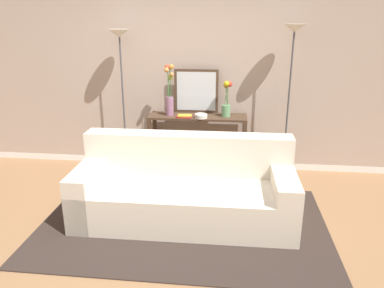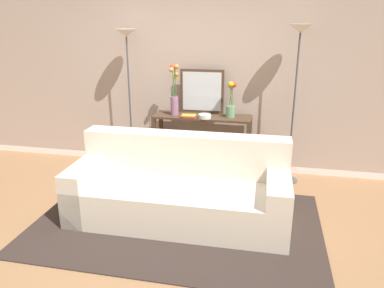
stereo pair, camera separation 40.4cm
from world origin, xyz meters
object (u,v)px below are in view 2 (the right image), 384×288
vase_short_flowers (231,102)px  fruit_bowl (205,116)px  vase_tall_flowers (174,94)px  couch (180,191)px  floor_lamp_left (128,62)px  book_stack (188,116)px  wall_mirror (202,91)px  console_table (202,134)px  book_row_under_console (182,168)px  floor_lamp_right (298,61)px

vase_short_flowers → fruit_bowl: 0.39m
vase_short_flowers → vase_tall_flowers: bearing=-178.2°
couch → floor_lamp_left: 2.02m
vase_short_flowers → book_stack: size_ratio=2.23×
couch → wall_mirror: (-0.03, 1.42, 0.83)m
console_table → book_row_under_console: size_ratio=2.74×
couch → wall_mirror: 1.65m
wall_mirror → book_row_under_console: size_ratio=1.25×
console_table → floor_lamp_right: bearing=-1.0°
couch → book_row_under_console: bearing=102.7°
floor_lamp_right → fruit_bowl: bearing=-174.6°
console_table → book_row_under_console: console_table is taller
floor_lamp_left → fruit_bowl: 1.27m
book_row_under_console → fruit_bowl: bearing=-20.1°
console_table → vase_short_flowers: size_ratio=2.76×
floor_lamp_left → wall_mirror: floor_lamp_left is taller
book_stack → book_row_under_console: (-0.13, 0.11, -0.80)m
floor_lamp_left → vase_short_flowers: floor_lamp_left is taller
vase_tall_flowers → book_stack: size_ratio=3.17×
fruit_bowl → couch: bearing=-93.4°
couch → floor_lamp_left: bearing=129.3°
wall_mirror → fruit_bowl: size_ratio=3.63×
couch → floor_lamp_right: size_ratio=1.14×
couch → book_row_under_console: couch is taller
couch → book_stack: size_ratio=10.76×
console_table → floor_lamp_left: 1.40m
floor_lamp_left → fruit_bowl: size_ratio=11.77×
couch → book_row_under_console: 1.31m
console_table → floor_lamp_left: bearing=-178.9°
vase_tall_flowers → book_stack: bearing=-23.4°
vase_short_flowers → floor_lamp_left: bearing=-179.1°
vase_tall_flowers → book_row_under_console: size_ratio=1.41×
book_row_under_console → console_table: bearing=0.0°
floor_lamp_right → book_row_under_console: floor_lamp_right is taller
wall_mirror → book_stack: bearing=-115.0°
vase_tall_flowers → fruit_bowl: (0.44, -0.11, -0.26)m
floor_lamp_right → vase_tall_flowers: (-1.56, -0.00, -0.46)m
floor_lamp_right → wall_mirror: (-1.22, 0.19, -0.45)m
couch → book_stack: couch is taller
floor_lamp_left → floor_lamp_right: (2.21, 0.00, 0.05)m
console_table → floor_lamp_left: floor_lamp_left is taller
vase_short_flowers → book_row_under_console: size_ratio=0.99×
floor_lamp_right → book_row_under_console: bearing=179.2°
console_table → fruit_bowl: (0.06, -0.13, 0.29)m
book_stack → book_row_under_console: bearing=137.9°
couch → floor_lamp_left: (-1.01, 1.23, 1.23)m
floor_lamp_right → fruit_bowl: size_ratio=12.18×
vase_short_flowers → fruit_bowl: vase_short_flowers is taller
vase_short_flowers → book_stack: vase_short_flowers is taller
floor_lamp_left → floor_lamp_right: bearing=0.0°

